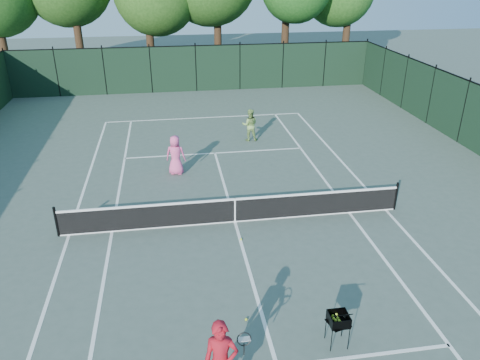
{
  "coord_description": "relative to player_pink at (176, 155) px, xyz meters",
  "views": [
    {
      "loc": [
        -1.99,
        -13.76,
        8.13
      ],
      "look_at": [
        0.33,
        1.0,
        1.1
      ],
      "focal_mm": 35.0,
      "sensor_mm": 36.0,
      "label": 1
    }
  ],
  "objects": [
    {
      "name": "center_service_line",
      "position": [
        1.84,
        -4.36,
        -0.83
      ],
      "size": [
        0.1,
        12.8,
        0.01
      ],
      "primitive_type": "cube",
      "color": "white",
      "rests_on": "ground"
    },
    {
      "name": "player_pink",
      "position": [
        0.0,
        0.0,
        0.0
      ],
      "size": [
        0.91,
        0.69,
        1.67
      ],
      "rotation": [
        0.0,
        0.0,
        2.93
      ],
      "color": "#EB5392",
      "rests_on": "ground"
    },
    {
      "name": "sideline_doubles_right",
      "position": [
        7.32,
        -4.36,
        -0.83
      ],
      "size": [
        0.1,
        23.77,
        0.01
      ],
      "primitive_type": "cube",
      "color": "white",
      "rests_on": "ground"
    },
    {
      "name": "loose_ball_midcourt",
      "position": [
        1.86,
        -5.54,
        -0.8
      ],
      "size": [
        0.07,
        0.07,
        0.07
      ],
      "primitive_type": "sphere",
      "color": "#CAEA2F",
      "rests_on": "ground"
    },
    {
      "name": "ball_hopper",
      "position": [
        3.36,
        -10.3,
        -0.11
      ],
      "size": [
        0.55,
        0.55,
        0.87
      ],
      "rotation": [
        0.0,
        0.0,
        0.25
      ],
      "color": "black",
      "rests_on": "ground"
    },
    {
      "name": "service_line_far",
      "position": [
        1.84,
        2.04,
        -0.83
      ],
      "size": [
        8.23,
        0.1,
        0.01
      ],
      "primitive_type": "cube",
      "color": "white",
      "rests_on": "ground"
    },
    {
      "name": "tennis_net",
      "position": [
        1.84,
        -4.36,
        -0.36
      ],
      "size": [
        11.69,
        0.09,
        1.06
      ],
      "color": "black",
      "rests_on": "ground"
    },
    {
      "name": "sideline_doubles_left",
      "position": [
        -3.65,
        -4.36,
        -0.83
      ],
      "size": [
        0.1,
        23.77,
        0.01
      ],
      "primitive_type": "cube",
      "color": "white",
      "rests_on": "ground"
    },
    {
      "name": "sideline_singles_left",
      "position": [
        -2.28,
        -4.36,
        -0.83
      ],
      "size": [
        0.1,
        23.77,
        0.01
      ],
      "primitive_type": "cube",
      "color": "white",
      "rests_on": "ground"
    },
    {
      "name": "fence_far",
      "position": [
        1.84,
        13.64,
        0.66
      ],
      "size": [
        24.0,
        0.05,
        3.0
      ],
      "primitive_type": "cube",
      "color": "black",
      "rests_on": "ground"
    },
    {
      "name": "ground",
      "position": [
        1.84,
        -4.36,
        -0.84
      ],
      "size": [
        90.0,
        90.0,
        0.0
      ],
      "primitive_type": "plane",
      "color": "#47564C",
      "rests_on": "ground"
    },
    {
      "name": "sideline_singles_right",
      "position": [
        5.95,
        -4.36,
        -0.83
      ],
      "size": [
        0.1,
        23.77,
        0.01
      ],
      "primitive_type": "cube",
      "color": "white",
      "rests_on": "ground"
    },
    {
      "name": "baseline_far",
      "position": [
        1.84,
        7.52,
        -0.83
      ],
      "size": [
        10.97,
        0.1,
        0.01
      ],
      "primitive_type": "cube",
      "color": "white",
      "rests_on": "ground"
    },
    {
      "name": "loose_ball_near_cart",
      "position": [
        1.41,
        -9.21,
        -0.8
      ],
      "size": [
        0.07,
        0.07,
        0.07
      ],
      "primitive_type": "sphere",
      "color": "#B0CA29",
      "rests_on": "ground"
    },
    {
      "name": "player_green",
      "position": [
        3.74,
        3.49,
        -0.04
      ],
      "size": [
        0.85,
        0.71,
        1.6
      ],
      "rotation": [
        0.0,
        0.0,
        3.0
      ],
      "color": "#7DA653",
      "rests_on": "ground"
    }
  ]
}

